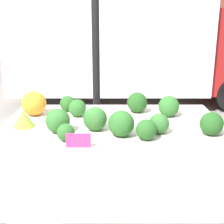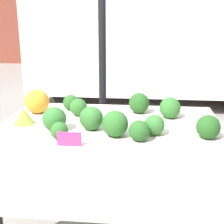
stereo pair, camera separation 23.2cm
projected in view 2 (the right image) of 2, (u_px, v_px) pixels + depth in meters
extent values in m
cylinder|color=black|center=(102.00, 51.00, 2.89)|extent=(0.07, 0.07, 2.73)
cube|color=white|center=(129.00, 34.00, 6.31)|extent=(3.68, 2.29, 2.13)
cylinder|color=black|center=(71.00, 93.00, 5.81)|extent=(0.66, 0.22, 0.66)
cylinder|color=black|center=(88.00, 75.00, 7.61)|extent=(0.66, 0.22, 0.66)
cube|color=beige|center=(112.00, 124.00, 2.35)|extent=(1.62, 0.99, 0.03)
cube|color=beige|center=(104.00, 189.00, 1.96)|extent=(1.62, 0.01, 0.50)
cylinder|color=black|center=(222.00, 217.00, 1.99)|extent=(0.05, 0.05, 0.88)
cylinder|color=black|center=(38.00, 152.00, 2.96)|extent=(0.05, 0.05, 0.88)
cylinder|color=black|center=(199.00, 159.00, 2.82)|extent=(0.05, 0.05, 0.88)
sphere|color=orange|center=(37.00, 101.00, 2.55)|extent=(0.20, 0.20, 0.20)
cone|color=#93B238|center=(24.00, 116.00, 2.29)|extent=(0.15, 0.15, 0.12)
sphere|color=#285B23|center=(71.00, 102.00, 2.64)|extent=(0.13, 0.13, 0.13)
sphere|color=#2D6628|center=(170.00, 108.00, 2.42)|extent=(0.16, 0.16, 0.16)
sphere|color=#336B2D|center=(91.00, 118.00, 2.17)|extent=(0.17, 0.17, 0.17)
sphere|color=#23511E|center=(208.00, 127.00, 2.01)|extent=(0.16, 0.16, 0.16)
sphere|color=#2D6628|center=(59.00, 131.00, 2.00)|extent=(0.11, 0.11, 0.11)
sphere|color=#23511E|center=(139.00, 103.00, 2.55)|extent=(0.17, 0.17, 0.17)
sphere|color=#285B23|center=(139.00, 131.00, 1.97)|extent=(0.13, 0.13, 0.13)
sphere|color=#2D6628|center=(115.00, 124.00, 2.04)|extent=(0.17, 0.17, 0.17)
sphere|color=#336B2D|center=(54.00, 119.00, 2.15)|extent=(0.17, 0.17, 0.17)
sphere|color=#336B2D|center=(154.00, 125.00, 2.07)|extent=(0.14, 0.14, 0.14)
sphere|color=#2D6628|center=(78.00, 107.00, 2.49)|extent=(0.14, 0.14, 0.14)
cube|color=#E53D84|center=(69.00, 139.00, 1.89)|extent=(0.15, 0.01, 0.09)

